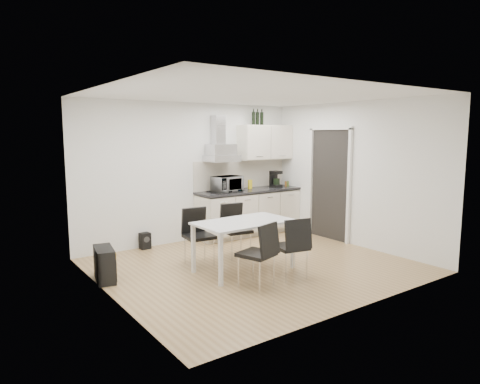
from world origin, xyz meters
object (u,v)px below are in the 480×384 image
object	(u,v)px
chair_near_left	(256,255)
floor_speaker	(145,241)
chair_near_right	(290,247)
chair_far_left	(199,237)
dining_table	(244,226)
guitar_amp	(105,264)
chair_far_right	(237,231)
kitchenette	(249,194)

from	to	relation	value
chair_near_left	floor_speaker	distance (m)	2.70
chair_near_right	floor_speaker	world-z (taller)	chair_near_right
chair_far_left	floor_speaker	world-z (taller)	chair_far_left
dining_table	guitar_amp	size ratio (longest dim) A/B	2.43
floor_speaker	chair_far_right	bearing A→B (deg)	-57.19
kitchenette	floor_speaker	xyz separation A→B (m)	(-2.19, 0.17, -0.69)
dining_table	floor_speaker	world-z (taller)	dining_table
chair_far_right	guitar_amp	bearing A→B (deg)	4.34
chair_near_left	guitar_amp	world-z (taller)	chair_near_left
dining_table	chair_near_right	xyz separation A→B (m)	(0.34, -0.65, -0.23)
chair_far_right	chair_near_right	xyz separation A→B (m)	(0.04, -1.26, 0.00)
dining_table	chair_far_right	xyz separation A→B (m)	(0.29, 0.61, -0.23)
dining_table	chair_far_left	xyz separation A→B (m)	(-0.41, 0.62, -0.23)
dining_table	chair_near_left	distance (m)	0.75
chair_near_right	guitar_amp	world-z (taller)	chair_near_right
kitchenette	chair_far_left	size ratio (longest dim) A/B	2.86
chair_near_right	floor_speaker	distance (m)	2.86
chair_far_right	chair_near_right	distance (m)	1.26
chair_far_right	floor_speaker	xyz separation A→B (m)	(-1.03, 1.37, -0.30)
dining_table	chair_near_right	bearing A→B (deg)	-63.84
chair_far_right	guitar_amp	world-z (taller)	chair_far_right
chair_near_right	floor_speaker	size ratio (longest dim) A/B	3.06
dining_table	chair_far_right	size ratio (longest dim) A/B	1.64
chair_near_left	floor_speaker	xyz separation A→B (m)	(-0.46, 2.64, -0.30)
chair_near_right	chair_far_right	bearing A→B (deg)	102.55
dining_table	guitar_amp	world-z (taller)	dining_table
floor_speaker	chair_near_left	bearing A→B (deg)	-84.22
chair_far_right	dining_table	bearing A→B (deg)	72.53
chair_far_left	kitchenette	bearing A→B (deg)	-141.45
dining_table	chair_far_right	world-z (taller)	chair_far_right
chair_far_left	floor_speaker	distance (m)	1.43
guitar_amp	floor_speaker	bearing A→B (deg)	58.43
guitar_amp	chair_far_right	bearing A→B (deg)	6.86
chair_far_right	chair_near_right	bearing A→B (deg)	100.09
dining_table	floor_speaker	xyz separation A→B (m)	(-0.73, 1.98, -0.53)
chair_near_right	floor_speaker	bearing A→B (deg)	122.65
kitchenette	chair_near_right	distance (m)	2.74
chair_near_right	guitar_amp	distance (m)	2.60
chair_far_right	chair_near_left	world-z (taller)	same
guitar_amp	floor_speaker	size ratio (longest dim) A/B	2.06
chair_far_left	guitar_amp	bearing A→B (deg)	0.33
kitchenette	guitar_amp	world-z (taller)	kitchenette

